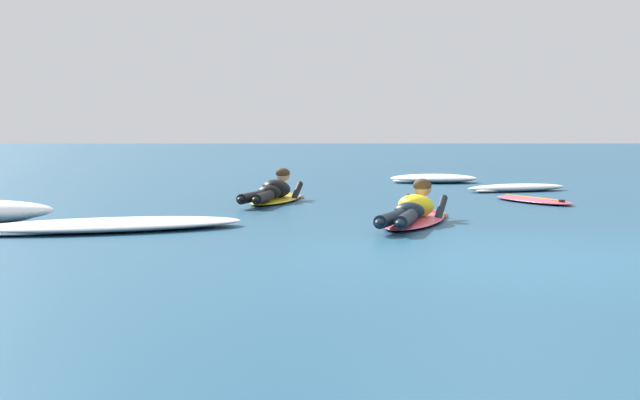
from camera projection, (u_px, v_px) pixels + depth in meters
The scene contains 7 objects.
ground_plane at pixel (396, 187), 17.82m from camera, with size 120.00×120.00×0.00m, color navy.
surfer_near at pixel (414, 212), 10.67m from camera, with size 1.20×2.60×0.54m.
surfer_far at pixel (273, 193), 13.88m from camera, with size 0.98×2.54×0.53m.
drifting_surfboard at pixel (534, 200), 13.98m from camera, with size 1.13×1.89×0.16m.
whitewater_front at pixel (110, 225), 10.04m from camera, with size 3.04×1.94×0.13m.
whitewater_mid_right at pixel (517, 188), 16.49m from camera, with size 2.03×1.29×0.13m.
whitewater_back at pixel (434, 179), 19.24m from camera, with size 1.81×1.21×0.18m.
Camera 1 is at (-1.79, -7.76, 1.06)m, focal length 53.24 mm.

